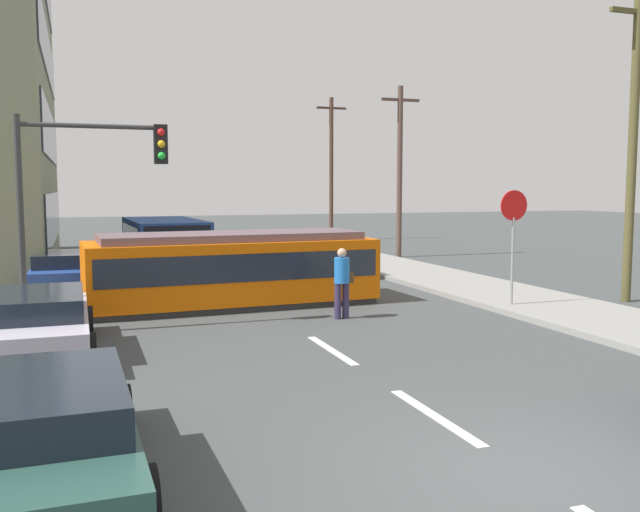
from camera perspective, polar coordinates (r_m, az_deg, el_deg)
The scene contains 17 objects.
ground_plane at distance 16.84m, azimuth -3.82°, elevation -4.83°, with size 120.00×120.00×0.00m, color #3F4445.
sidewalk_curb_right at distance 16.69m, azimuth 23.50°, elevation -5.15°, with size 3.20×36.00×0.14m, color gray.
lane_stripe_1 at distance 9.62m, azimuth 9.54°, elevation -13.01°, with size 0.16×2.40×0.01m, color silver.
lane_stripe_2 at distance 13.12m, azimuth 0.96°, elevation -7.84°, with size 0.16×2.40×0.01m, color silver.
lane_stripe_3 at distance 24.13m, azimuth -8.69°, elevation -1.67°, with size 0.16×2.40×0.01m, color silver.
lane_stripe_4 at distance 30.01m, azimuth -10.85°, elevation -0.27°, with size 0.16×2.40×0.01m, color silver.
streetcar_tram at distance 18.03m, azimuth -7.34°, elevation -0.99°, with size 7.51×2.84×1.92m.
city_bus at distance 26.46m, azimuth -12.84°, elevation 1.25°, with size 2.73×5.87×1.88m.
pedestrian_crossing at distance 16.07m, azimuth 1.85°, elevation -1.92°, with size 0.51×0.36×1.67m.
parked_sedan_near at distance 7.66m, azimuth -22.23°, elevation -13.42°, with size 2.03×4.44×1.19m.
parked_sedan_mid at distance 13.62m, azimuth -22.50°, elevation -5.11°, with size 1.98×4.57×1.19m.
parked_sedan_far at distance 21.62m, azimuth -20.37°, elevation -1.17°, with size 2.19×4.19×1.19m.
stop_sign at distance 17.80m, azimuth 15.83°, elevation 2.65°, with size 0.76×0.07×2.88m.
traffic_light_mast at distance 15.20m, azimuth -19.04°, elevation 5.99°, with size 3.06×0.33×4.56m.
utility_pole_near at distance 20.17m, azimuth 24.63°, elevation 8.68°, with size 1.80×0.24×8.24m.
utility_pole_mid at distance 30.52m, azimuth 6.66°, elevation 7.27°, with size 1.80×0.24×7.49m.
utility_pole_far at distance 40.14m, azimuth 0.95°, elevation 7.48°, with size 1.80×0.24×8.26m.
Camera 1 is at (-4.46, -5.95, 3.08)m, focal length 38.37 mm.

